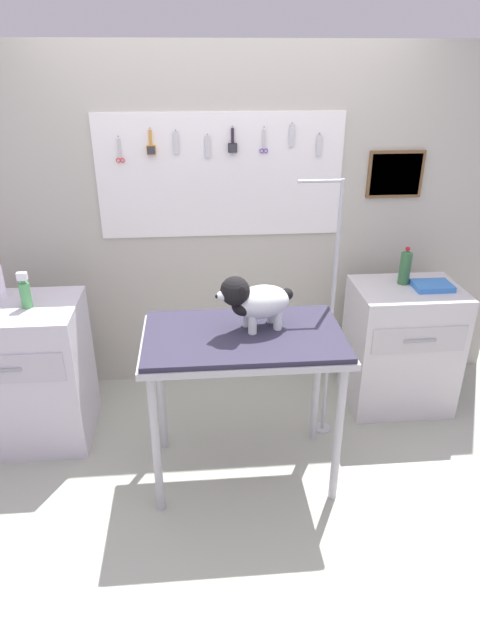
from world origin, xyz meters
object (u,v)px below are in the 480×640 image
(grooming_table, at_px, (244,349))
(grooming_arm, at_px, (329,326))
(counter_left, at_px, (20,374))
(soda_bottle, at_px, (405,267))
(dog, at_px, (254,300))
(cabinet_right, at_px, (400,346))

(grooming_table, xyz_separation_m, grooming_arm, (0.54, 0.34, -0.06))
(grooming_arm, relative_size, counter_left, 1.79)
(grooming_arm, height_order, soda_bottle, grooming_arm)
(soda_bottle, bearing_deg, grooming_arm, -147.50)
(grooming_arm, distance_m, soda_bottle, 0.71)
(grooming_arm, xyz_separation_m, dog, (-0.49, -0.29, 0.32))
(dog, bearing_deg, soda_bottle, 31.83)
(soda_bottle, bearing_deg, dog, -148.17)
(dog, bearing_deg, cabinet_right, 28.46)
(counter_left, xyz_separation_m, soda_bottle, (2.45, 0.25, 0.53))
(grooming_table, bearing_deg, cabinet_right, 29.13)
(cabinet_right, xyz_separation_m, soda_bottle, (-0.02, 0.07, 0.55))
(dog, height_order, cabinet_right, dog)
(dog, bearing_deg, counter_left, 163.57)
(grooming_arm, relative_size, cabinet_right, 1.88)
(grooming_table, relative_size, dog, 2.57)
(cabinet_right, bearing_deg, grooming_arm, -153.79)
(dog, height_order, counter_left, dog)
(cabinet_right, relative_size, soda_bottle, 3.49)
(grooming_arm, bearing_deg, dog, -148.96)
(grooming_arm, bearing_deg, cabinet_right, 26.21)
(counter_left, distance_m, cabinet_right, 2.47)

